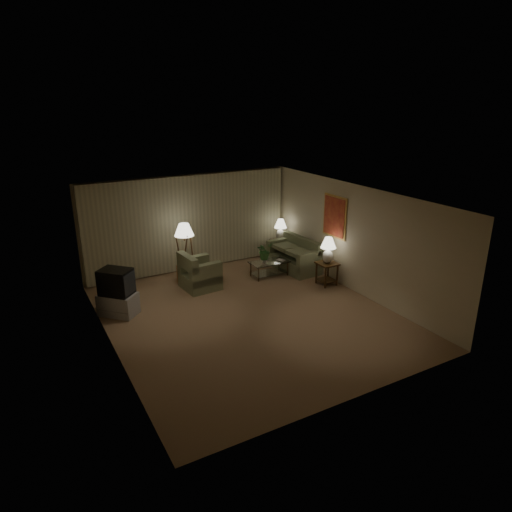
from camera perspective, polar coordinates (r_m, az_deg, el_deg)
The scene contains 16 objects.
ground at distance 10.42m, azimuth -0.92°, elevation -7.40°, with size 7.00×7.00×0.00m, color olive.
room_shell at distance 11.07m, azimuth -4.57°, elevation 3.87°, with size 6.04×7.02×2.72m.
sofa at distance 13.01m, azimuth 4.71°, elevation -0.18°, with size 1.71×1.03×0.71m.
armchair at distance 11.79m, azimuth -7.03°, elevation -2.28°, with size 1.02×0.98×0.75m.
side_table_near at distance 12.06m, azimuth 8.86°, elevation -1.72°, with size 0.49×0.49×0.60m.
side_table_far at distance 13.83m, azimuth 3.04°, elevation 1.25°, with size 0.51×0.43×0.60m.
table_lamp_near at distance 11.86m, azimuth 9.01°, elevation 1.01°, with size 0.40×0.40×0.69m.
table_lamp_far at distance 13.67m, azimuth 3.08°, elevation 3.55°, with size 0.37×0.37×0.64m.
coffee_table at distance 12.53m, azimuth 1.67°, elevation -1.30°, with size 1.06×0.58×0.41m.
tv_cabinet at distance 10.82m, azimuth -16.83°, elevation -5.78°, with size 0.93×0.94×0.50m, color #B2B2B5.
crt_tv at distance 10.61m, azimuth -17.11°, elevation -3.11°, with size 0.83×0.83×0.59m, color black.
floor_lamp at distance 12.18m, azimuth -8.85°, elevation 0.60°, with size 0.51×0.51×1.58m.
ottoman at distance 12.34m, azimuth -8.37°, elevation -2.13°, with size 0.65×0.65×0.44m, color #B16B3C.
vase at distance 12.38m, azimuth 1.08°, elevation -0.48°, with size 0.15×0.15×0.16m, color white.
flowers at distance 12.28m, azimuth 1.09°, elevation 0.92°, with size 0.43×0.38×0.48m, color #336C30.
book at distance 12.52m, azimuth 2.89°, elevation -0.61°, with size 0.17×0.23×0.02m, color olive.
Camera 1 is at (-4.40, -8.21, 4.69)m, focal length 32.00 mm.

